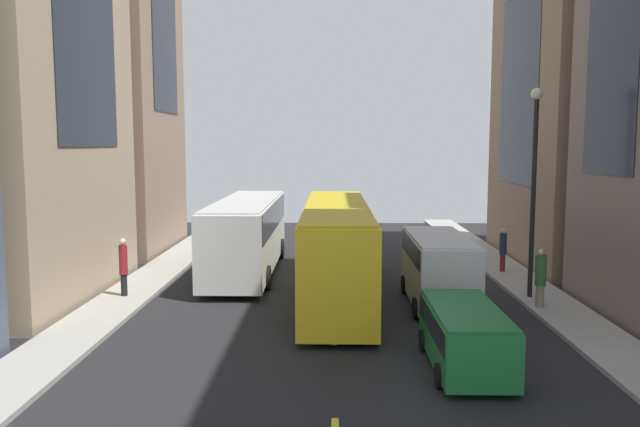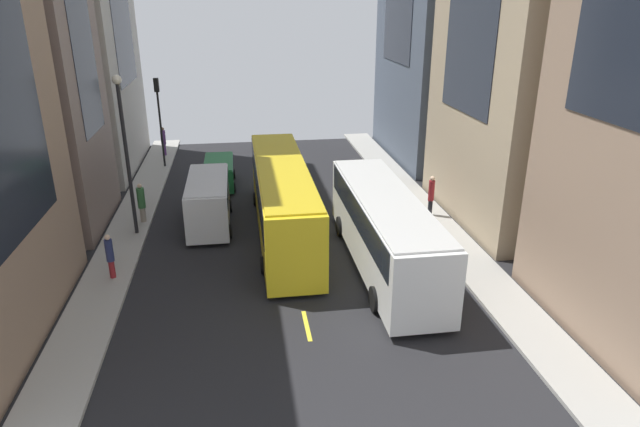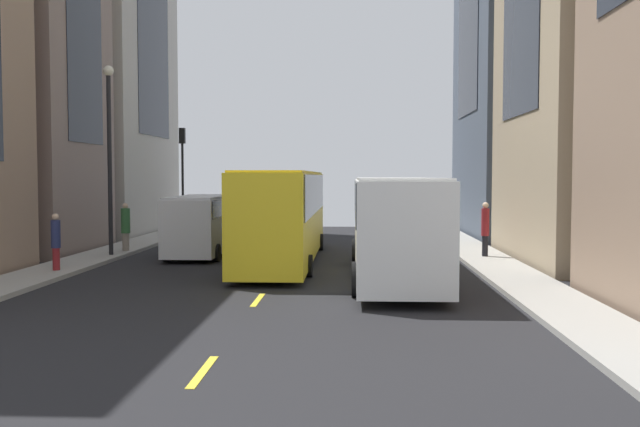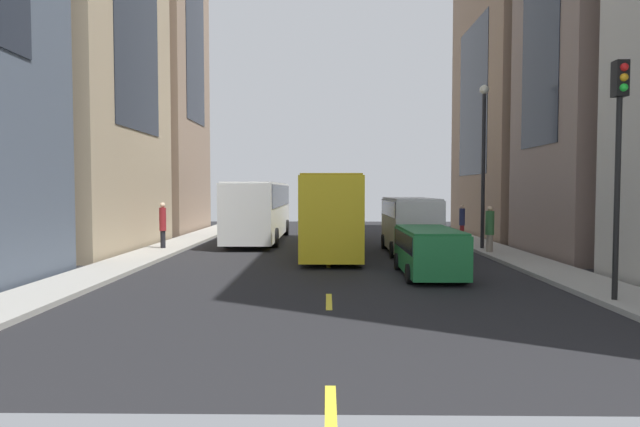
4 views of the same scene
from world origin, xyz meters
name	(u,v)px [view 2 (image 2 of 4)]	position (x,y,z in m)	size (l,w,h in m)	color
ground_plane	(288,246)	(0.00, 0.00, 0.00)	(42.02, 42.02, 0.00)	black
sidewalk_west	(446,235)	(-7.97, 0.00, 0.07)	(2.07, 44.00, 0.15)	#9E9B93
sidewalk_east	(117,256)	(7.97, 0.00, 0.07)	(2.07, 44.00, 0.15)	#9E9B93
lane_stripe_0	(264,141)	(0.00, -21.00, 0.01)	(0.16, 2.00, 0.01)	yellow
lane_stripe_1	(270,165)	(0.00, -14.00, 0.01)	(0.16, 2.00, 0.01)	yellow
lane_stripe_2	(277,198)	(0.00, -7.00, 0.01)	(0.16, 2.00, 0.01)	yellow
lane_stripe_3	(288,246)	(0.00, 0.00, 0.01)	(0.16, 2.00, 0.01)	yellow
lane_stripe_4	(307,326)	(0.00, 7.00, 0.01)	(0.16, 2.00, 0.01)	yellow
city_bus_white	(385,225)	(-3.98, 2.71, 2.01)	(2.80, 11.68, 3.35)	silver
streetcar_yellow	(282,193)	(0.10, -1.69, 2.12)	(2.70, 13.71, 3.59)	yellow
delivery_van_white	(208,198)	(3.82, -3.23, 1.51)	(2.25, 5.76, 2.58)	white
car_green_0	(219,171)	(3.44, -9.83, 0.97)	(1.97, 4.50, 1.64)	#1E7238
pedestrian_crossing_near	(163,140)	(7.66, -17.29, 1.28)	(0.36, 0.36, 2.12)	#593372
pedestrian_walking_far	(431,194)	(-7.99, -2.61, 1.34)	(0.32, 0.32, 2.20)	black
pedestrian_waiting_curb	(110,255)	(7.68, 2.32, 1.20)	(0.32, 0.32, 1.97)	maroon
pedestrian_crossing_mid	(141,202)	(7.32, -3.98, 1.24)	(0.39, 0.39, 2.09)	gray
traffic_light_near_corner	(159,106)	(7.34, -14.35, 4.35)	(0.32, 0.44, 6.06)	black
streetlamp_near	(125,141)	(7.44, -2.46, 4.87)	(0.44, 0.44, 7.80)	black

